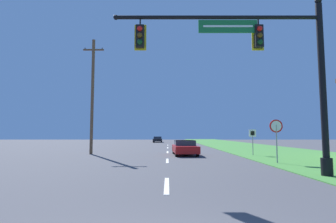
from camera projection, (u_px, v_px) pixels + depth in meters
The scene contains 8 objects.
grass_verge_right at pixel (252, 148), 32.58m from camera, with size 10.00×110.00×0.04m.
road_center_line at pixel (168, 152), 24.62m from camera, with size 0.16×34.80×0.01m.
signal_mast at pixel (270, 66), 10.81m from camera, with size 8.88×0.47×7.43m.
car_ahead at pixel (185, 148), 21.31m from camera, with size 2.03×4.42×1.19m.
far_car at pixel (158, 139), 54.66m from camera, with size 1.82×4.64×1.19m.
stop_sign at pixel (277, 131), 15.19m from camera, with size 0.76×0.07×2.50m.
route_sign_post at pixel (253, 136), 20.81m from camera, with size 0.55×0.06×2.03m.
utility_pole_near at pixel (93, 94), 22.69m from camera, with size 1.80×0.26×10.00m.
Camera 1 is at (0.04, -2.86, 1.69)m, focal length 28.00 mm.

